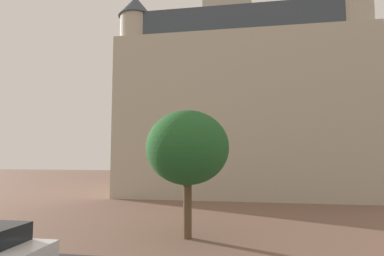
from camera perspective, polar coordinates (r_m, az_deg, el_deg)
name	(u,v)px	position (r m, az deg, el deg)	size (l,w,h in m)	color
landmark_building	(239,102)	(32.25, 8.79, 4.79)	(22.44, 14.29, 32.22)	#B2A893
tree_curb_far	(188,148)	(14.19, -0.85, -3.73)	(3.84, 3.84, 5.84)	brown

